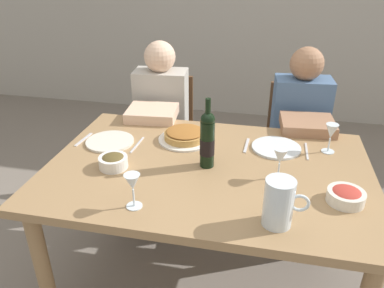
{
  "coord_description": "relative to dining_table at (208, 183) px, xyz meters",
  "views": [
    {
      "loc": [
        0.24,
        -1.5,
        1.66
      ],
      "look_at": [
        -0.1,
        0.1,
        0.82
      ],
      "focal_mm": 35.3,
      "sensor_mm": 36.0,
      "label": 1
    }
  ],
  "objects": [
    {
      "name": "chair_right",
      "position": [
        0.44,
        0.92,
        -0.17
      ],
      "size": [
        0.43,
        0.43,
        0.87
      ],
      "rotation": [
        0.0,
        0.0,
        3.22
      ],
      "color": "brown",
      "rests_on": "ground"
    },
    {
      "name": "diner_right",
      "position": [
        0.46,
        0.68,
        -0.05
      ],
      "size": [
        0.36,
        0.52,
        1.16
      ],
      "rotation": [
        0.0,
        0.0,
        3.22
      ],
      "color": "#4C6B93",
      "rests_on": "ground"
    },
    {
      "name": "dinner_plate_left_setting",
      "position": [
        0.31,
        0.24,
        0.1
      ],
      "size": [
        0.25,
        0.25,
        0.01
      ],
      "primitive_type": "cylinder",
      "color": "silver",
      "rests_on": "dining_table"
    },
    {
      "name": "wine_glass_centre",
      "position": [
        0.56,
        0.27,
        0.2
      ],
      "size": [
        0.06,
        0.06,
        0.15
      ],
      "color": "silver",
      "rests_on": "dining_table"
    },
    {
      "name": "chair_left",
      "position": [
        -0.46,
        0.9,
        -0.17
      ],
      "size": [
        0.43,
        0.43,
        0.87
      ],
      "rotation": [
        0.0,
        0.0,
        3.23
      ],
      "color": "brown",
      "rests_on": "ground"
    },
    {
      "name": "ground_plane",
      "position": [
        0.0,
        0.0,
        -0.67
      ],
      "size": [
        8.0,
        8.0,
        0.0
      ],
      "primitive_type": "plane",
      "color": "slate"
    },
    {
      "name": "dining_table",
      "position": [
        0.0,
        0.0,
        0.0
      ],
      "size": [
        1.5,
        1.0,
        0.76
      ],
      "color": "#9E7A51",
      "rests_on": "ground"
    },
    {
      "name": "knife_right_setting",
      "position": [
        -0.4,
        0.13,
        0.09
      ],
      "size": [
        0.02,
        0.18,
        0.0
      ],
      "primitive_type": "cube",
      "rotation": [
        0.0,
        0.0,
        1.53
      ],
      "color": "silver",
      "rests_on": "dining_table"
    },
    {
      "name": "olive_bowl",
      "position": [
        -0.43,
        -0.1,
        0.13
      ],
      "size": [
        0.13,
        0.13,
        0.07
      ],
      "color": "white",
      "rests_on": "dining_table"
    },
    {
      "name": "wine_glass_left_diner",
      "position": [
        -0.23,
        -0.37,
        0.2
      ],
      "size": [
        0.06,
        0.06,
        0.15
      ],
      "color": "silver",
      "rests_on": "dining_table"
    },
    {
      "name": "knife_left_setting",
      "position": [
        0.46,
        0.24,
        0.09
      ],
      "size": [
        0.01,
        0.18,
        0.0
      ],
      "primitive_type": "cube",
      "rotation": [
        0.0,
        0.0,
        1.57
      ],
      "color": "silver",
      "rests_on": "dining_table"
    },
    {
      "name": "fork_left_setting",
      "position": [
        0.16,
        0.24,
        0.09
      ],
      "size": [
        0.02,
        0.16,
        0.0
      ],
      "primitive_type": "cube",
      "rotation": [
        0.0,
        0.0,
        1.53
      ],
      "color": "silver",
      "rests_on": "dining_table"
    },
    {
      "name": "diner_left",
      "position": [
        -0.44,
        0.66,
        -0.05
      ],
      "size": [
        0.36,
        0.53,
        1.16
      ],
      "rotation": [
        0.0,
        0.0,
        3.23
      ],
      "color": "#B7B2A8",
      "rests_on": "ground"
    },
    {
      "name": "baked_tart",
      "position": [
        -0.17,
        0.24,
        0.12
      ],
      "size": [
        0.28,
        0.28,
        0.06
      ],
      "color": "white",
      "rests_on": "dining_table"
    },
    {
      "name": "salad_bowl",
      "position": [
        0.58,
        -0.16,
        0.12
      ],
      "size": [
        0.15,
        0.15,
        0.06
      ],
      "color": "silver",
      "rests_on": "dining_table"
    },
    {
      "name": "water_pitcher",
      "position": [
        0.32,
        -0.36,
        0.17
      ],
      "size": [
        0.16,
        0.11,
        0.19
      ],
      "color": "silver",
      "rests_on": "dining_table"
    },
    {
      "name": "wine_bottle",
      "position": [
        -0.01,
        0.01,
        0.23
      ],
      "size": [
        0.07,
        0.07,
        0.33
      ],
      "color": "black",
      "rests_on": "dining_table"
    },
    {
      "name": "spoon_right_setting",
      "position": [
        -0.7,
        0.13,
        0.09
      ],
      "size": [
        0.03,
        0.16,
        0.0
      ],
      "primitive_type": "cube",
      "rotation": [
        0.0,
        0.0,
        1.48
      ],
      "color": "silver",
      "rests_on": "dining_table"
    },
    {
      "name": "dinner_plate_right_setting",
      "position": [
        -0.55,
        0.13,
        0.1
      ],
      "size": [
        0.25,
        0.25,
        0.01
      ],
      "primitive_type": "cylinder",
      "color": "silver",
      "rests_on": "dining_table"
    },
    {
      "name": "wine_glass_right_diner",
      "position": [
        0.32,
        -0.03,
        0.19
      ],
      "size": [
        0.06,
        0.06,
        0.14
      ],
      "color": "silver",
      "rests_on": "dining_table"
    }
  ]
}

